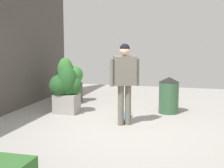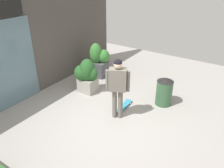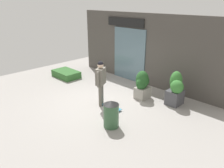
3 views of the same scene
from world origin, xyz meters
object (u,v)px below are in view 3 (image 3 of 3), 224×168
object	(u,v)px
planter_box_right	(142,84)
skateboard	(112,107)
trash_bin	(111,114)
planter_box_left	(176,89)
skateboarder	(101,79)

from	to	relation	value
planter_box_right	skateboard	bearing A→B (deg)	-97.18
skateboard	trash_bin	distance (m)	1.31
planter_box_right	planter_box_left	bearing A→B (deg)	18.75
planter_box_left	planter_box_right	size ratio (longest dim) A/B	1.11
skateboard	planter_box_left	bearing A→B (deg)	49.73
skateboarder	planter_box_left	size ratio (longest dim) A/B	1.34
skateboard	trash_bin	world-z (taller)	trash_bin
skateboarder	planter_box_right	bearing A→B (deg)	40.27
trash_bin	planter_box_left	bearing A→B (deg)	78.67
planter_box_right	skateboarder	bearing A→B (deg)	-112.70
skateboarder	planter_box_left	xyz separation A→B (m)	(1.94, 2.07, -0.44)
skateboard	trash_bin	size ratio (longest dim) A/B	0.93
skateboarder	planter_box_left	bearing A→B (deg)	19.76
trash_bin	planter_box_right	bearing A→B (deg)	105.49
skateboarder	planter_box_left	distance (m)	2.87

